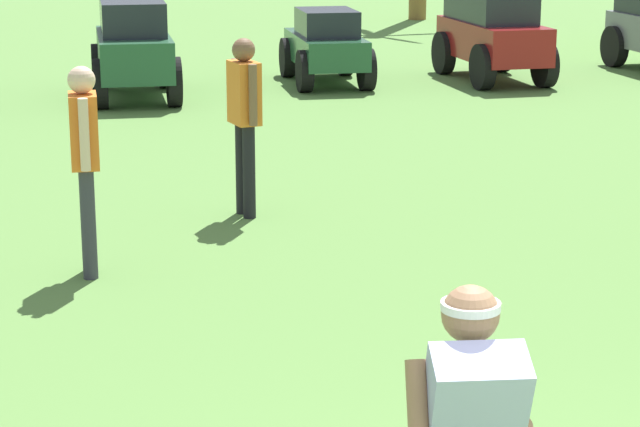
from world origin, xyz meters
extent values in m
cube|color=#9EA3D1|center=(-0.55, 0.99, 0.97)|extent=(0.41, 0.45, 0.58)
sphere|color=#936B4C|center=(-0.53, 1.09, 1.31)|extent=(0.25, 0.25, 0.21)
cylinder|color=white|center=(-0.53, 1.09, 1.34)|extent=(0.25, 0.25, 0.03)
cylinder|color=#936B4C|center=(-0.32, 1.22, 0.82)|extent=(0.19, 0.58, 0.27)
cylinder|color=black|center=(0.19, 7.51, 0.41)|extent=(0.12, 0.12, 0.82)
cylinder|color=black|center=(0.17, 7.69, 0.41)|extent=(0.12, 0.12, 0.82)
cube|color=orange|center=(0.18, 7.60, 1.09)|extent=(0.24, 0.36, 0.54)
cylinder|color=brown|center=(0.21, 7.39, 1.10)|extent=(0.08, 0.08, 0.52)
cylinder|color=brown|center=(0.16, 7.81, 1.10)|extent=(0.08, 0.08, 0.52)
sphere|color=brown|center=(0.18, 7.60, 1.46)|extent=(0.22, 0.22, 0.20)
cylinder|color=#33333D|center=(-1.34, 6.13, 0.41)|extent=(0.12, 0.12, 0.82)
cylinder|color=#33333D|center=(-1.33, 6.31, 0.41)|extent=(0.12, 0.12, 0.82)
cube|color=orange|center=(-1.33, 6.22, 1.09)|extent=(0.23, 0.36, 0.54)
cylinder|color=beige|center=(-1.35, 6.01, 1.10)|extent=(0.08, 0.08, 0.52)
cylinder|color=beige|center=(-1.31, 6.43, 1.10)|extent=(0.08, 0.08, 0.52)
sphere|color=beige|center=(-1.33, 6.22, 1.46)|extent=(0.22, 0.22, 0.20)
cube|color=#235133|center=(0.22, 14.37, 0.60)|extent=(1.20, 2.48, 0.55)
cube|color=#1E232B|center=(0.23, 14.51, 1.11)|extent=(1.02, 1.88, 0.46)
cylinder|color=black|center=(-0.18, 15.25, 0.33)|extent=(0.25, 0.67, 0.66)
cylinder|color=black|center=(0.78, 15.15, 0.33)|extent=(0.25, 0.67, 0.66)
cylinder|color=black|center=(-0.35, 13.58, 0.33)|extent=(0.25, 0.67, 0.66)
cylinder|color=black|center=(0.61, 13.48, 0.33)|extent=(0.25, 0.67, 0.66)
cube|color=#235133|center=(3.13, 14.88, 0.51)|extent=(1.13, 2.28, 0.42)
cube|color=#1E232B|center=(3.12, 14.78, 0.91)|extent=(0.90, 1.18, 0.38)
cylinder|color=black|center=(2.76, 15.69, 0.30)|extent=(0.24, 0.62, 0.60)
cylinder|color=black|center=(3.66, 15.60, 0.30)|extent=(0.24, 0.62, 0.60)
cylinder|color=black|center=(2.60, 14.16, 0.30)|extent=(0.24, 0.62, 0.60)
cylinder|color=black|center=(3.50, 14.07, 0.30)|extent=(0.24, 0.62, 0.60)
cube|color=maroon|center=(5.63, 14.45, 0.60)|extent=(1.07, 2.44, 0.55)
cube|color=#1E232B|center=(5.63, 14.60, 1.11)|extent=(0.93, 1.84, 0.46)
cylinder|color=black|center=(5.18, 15.31, 0.33)|extent=(0.21, 0.67, 0.66)
cylinder|color=black|center=(6.14, 15.26, 0.33)|extent=(0.21, 0.67, 0.66)
cylinder|color=black|center=(5.11, 13.63, 0.33)|extent=(0.21, 0.67, 0.66)
cylinder|color=black|center=(6.07, 13.59, 0.33)|extent=(0.21, 0.67, 0.66)
cylinder|color=black|center=(8.16, 15.29, 0.33)|extent=(0.20, 0.67, 0.66)
camera|label=1|loc=(-2.24, -2.77, 2.77)|focal=70.00mm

